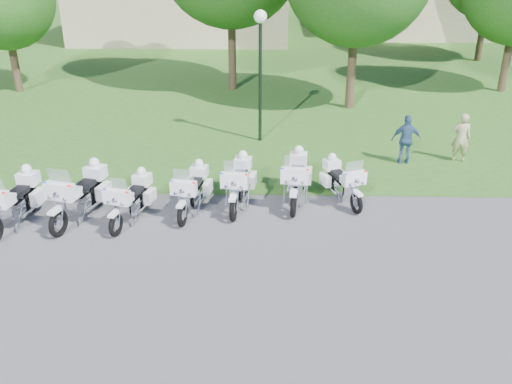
{
  "coord_description": "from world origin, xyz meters",
  "views": [
    {
      "loc": [
        -0.1,
        -11.93,
        7.17
      ],
      "look_at": [
        -0.42,
        1.2,
        0.95
      ],
      "focal_mm": 40.0,
      "sensor_mm": 36.0,
      "label": 1
    }
  ],
  "objects_px": {
    "motorcycle_3": "(192,189)",
    "bystander_c": "(406,140)",
    "lamp_post": "(260,45)",
    "motorcycle_1": "(80,193)",
    "bystander_a": "(461,138)",
    "motorcycle_2": "(131,198)",
    "motorcycle_4": "(239,182)",
    "motorcycle_5": "(296,178)",
    "motorcycle_0": "(14,200)",
    "motorcycle_6": "(342,180)"
  },
  "relations": [
    {
      "from": "motorcycle_1",
      "to": "lamp_post",
      "type": "distance_m",
      "value": 8.11
    },
    {
      "from": "motorcycle_6",
      "to": "bystander_c",
      "type": "xyz_separation_m",
      "value": [
        2.38,
        2.79,
        0.21
      ]
    },
    {
      "from": "motorcycle_1",
      "to": "bystander_c",
      "type": "xyz_separation_m",
      "value": [
        9.41,
        4.03,
        0.1
      ]
    },
    {
      "from": "motorcycle_6",
      "to": "lamp_post",
      "type": "relative_size",
      "value": 0.44
    },
    {
      "from": "motorcycle_0",
      "to": "motorcycle_4",
      "type": "bearing_deg",
      "value": -159.18
    },
    {
      "from": "bystander_a",
      "to": "motorcycle_1",
      "type": "bearing_deg",
      "value": 30.6
    },
    {
      "from": "motorcycle_3",
      "to": "lamp_post",
      "type": "distance_m",
      "value": 6.48
    },
    {
      "from": "motorcycle_0",
      "to": "motorcycle_6",
      "type": "xyz_separation_m",
      "value": [
        8.63,
        1.65,
        -0.1
      ]
    },
    {
      "from": "motorcycle_0",
      "to": "bystander_a",
      "type": "relative_size",
      "value": 1.52
    },
    {
      "from": "motorcycle_5",
      "to": "bystander_a",
      "type": "xyz_separation_m",
      "value": [
        5.49,
        3.08,
        0.12
      ]
    },
    {
      "from": "motorcycle_3",
      "to": "motorcycle_2",
      "type": "bearing_deg",
      "value": 30.12
    },
    {
      "from": "motorcycle_2",
      "to": "motorcycle_5",
      "type": "relative_size",
      "value": 0.88
    },
    {
      "from": "motorcycle_0",
      "to": "bystander_c",
      "type": "bearing_deg",
      "value": -150.01
    },
    {
      "from": "motorcycle_4",
      "to": "lamp_post",
      "type": "height_order",
      "value": "lamp_post"
    },
    {
      "from": "motorcycle_4",
      "to": "motorcycle_5",
      "type": "height_order",
      "value": "motorcycle_5"
    },
    {
      "from": "motorcycle_1",
      "to": "bystander_a",
      "type": "xyz_separation_m",
      "value": [
        11.25,
        4.27,
        0.1
      ]
    },
    {
      "from": "motorcycle_2",
      "to": "lamp_post",
      "type": "xyz_separation_m",
      "value": [
        3.28,
        6.16,
        2.8
      ]
    },
    {
      "from": "motorcycle_2",
      "to": "motorcycle_4",
      "type": "xyz_separation_m",
      "value": [
        2.79,
        0.97,
        0.05
      ]
    },
    {
      "from": "motorcycle_6",
      "to": "motorcycle_5",
      "type": "bearing_deg",
      "value": -18.43
    },
    {
      "from": "motorcycle_3",
      "to": "bystander_c",
      "type": "bearing_deg",
      "value": -141.7
    },
    {
      "from": "motorcycle_3",
      "to": "bystander_c",
      "type": "relative_size",
      "value": 1.36
    },
    {
      "from": "lamp_post",
      "to": "motorcycle_1",
      "type": "bearing_deg",
      "value": -127.35
    },
    {
      "from": "motorcycle_1",
      "to": "motorcycle_3",
      "type": "height_order",
      "value": "motorcycle_1"
    },
    {
      "from": "motorcycle_1",
      "to": "bystander_c",
      "type": "relative_size",
      "value": 1.54
    },
    {
      "from": "motorcycle_5",
      "to": "motorcycle_6",
      "type": "bearing_deg",
      "value": -171.39
    },
    {
      "from": "motorcycle_2",
      "to": "lamp_post",
      "type": "height_order",
      "value": "lamp_post"
    },
    {
      "from": "motorcycle_2",
      "to": "motorcycle_3",
      "type": "xyz_separation_m",
      "value": [
        1.54,
        0.57,
        0.0
      ]
    },
    {
      "from": "motorcycle_0",
      "to": "motorcycle_2",
      "type": "distance_m",
      "value": 2.98
    },
    {
      "from": "motorcycle_1",
      "to": "motorcycle_4",
      "type": "height_order",
      "value": "motorcycle_1"
    },
    {
      "from": "bystander_c",
      "to": "motorcycle_3",
      "type": "bearing_deg",
      "value": 32.26
    },
    {
      "from": "motorcycle_1",
      "to": "motorcycle_4",
      "type": "distance_m",
      "value": 4.25
    },
    {
      "from": "motorcycle_5",
      "to": "motorcycle_6",
      "type": "xyz_separation_m",
      "value": [
        1.28,
        0.05,
        -0.09
      ]
    },
    {
      "from": "motorcycle_1",
      "to": "motorcycle_5",
      "type": "relative_size",
      "value": 1.01
    },
    {
      "from": "motorcycle_3",
      "to": "motorcycle_4",
      "type": "bearing_deg",
      "value": -152.3
    },
    {
      "from": "motorcycle_3",
      "to": "bystander_a",
      "type": "relative_size",
      "value": 1.36
    },
    {
      "from": "motorcycle_0",
      "to": "motorcycle_6",
      "type": "relative_size",
      "value": 1.22
    },
    {
      "from": "motorcycle_0",
      "to": "lamp_post",
      "type": "xyz_separation_m",
      "value": [
        6.24,
        6.49,
        2.72
      ]
    },
    {
      "from": "motorcycle_0",
      "to": "bystander_c",
      "type": "xyz_separation_m",
      "value": [
        11.01,
        4.44,
        0.11
      ]
    },
    {
      "from": "motorcycle_4",
      "to": "motorcycle_3",
      "type": "bearing_deg",
      "value": 23.92
    },
    {
      "from": "motorcycle_5",
      "to": "bystander_c",
      "type": "distance_m",
      "value": 4.64
    },
    {
      "from": "lamp_post",
      "to": "bystander_a",
      "type": "bearing_deg",
      "value": -15.35
    },
    {
      "from": "motorcycle_0",
      "to": "motorcycle_5",
      "type": "bearing_deg",
      "value": -159.71
    },
    {
      "from": "motorcycle_4",
      "to": "bystander_c",
      "type": "height_order",
      "value": "bystander_c"
    },
    {
      "from": "motorcycle_3",
      "to": "lamp_post",
      "type": "xyz_separation_m",
      "value": [
        1.74,
        5.59,
        2.79
      ]
    },
    {
      "from": "motorcycle_0",
      "to": "bystander_a",
      "type": "distance_m",
      "value": 13.67
    },
    {
      "from": "motorcycle_3",
      "to": "motorcycle_4",
      "type": "distance_m",
      "value": 1.32
    },
    {
      "from": "motorcycle_4",
      "to": "lamp_post",
      "type": "xyz_separation_m",
      "value": [
        0.49,
        5.18,
        2.75
      ]
    },
    {
      "from": "motorcycle_3",
      "to": "motorcycle_6",
      "type": "height_order",
      "value": "motorcycle_3"
    },
    {
      "from": "motorcycle_0",
      "to": "motorcycle_4",
      "type": "height_order",
      "value": "motorcycle_0"
    },
    {
      "from": "bystander_a",
      "to": "bystander_c",
      "type": "relative_size",
      "value": 1.0
    }
  ]
}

